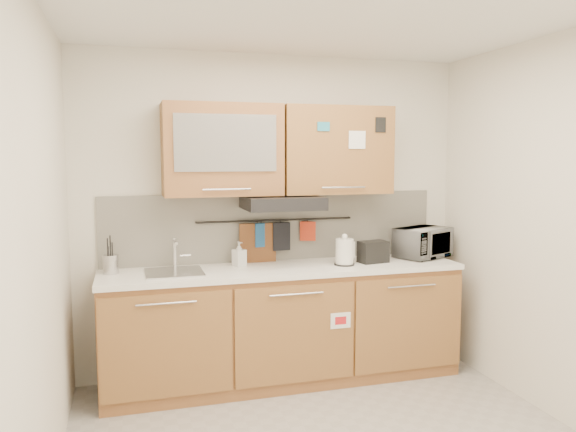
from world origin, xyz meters
TOP-DOWN VIEW (x-y plane):
  - ceiling at (0.00, 0.00)m, footprint 3.20×3.20m
  - wall_back at (0.00, 1.50)m, footprint 3.20×0.00m
  - wall_left at (-1.60, 0.00)m, footprint 0.00×3.00m
  - wall_right at (1.60, 0.00)m, footprint 0.00×3.00m
  - base_cabinet at (0.00, 1.19)m, footprint 2.80×0.64m
  - countertop at (0.00, 1.19)m, footprint 2.82×0.62m
  - backsplash at (0.00, 1.49)m, footprint 2.80×0.02m
  - upper_cabinets at (-0.00, 1.32)m, footprint 1.82×0.37m
  - range_hood at (0.00, 1.25)m, footprint 0.60×0.46m
  - sink at (-0.85, 1.21)m, footprint 0.42×0.40m
  - utensil_rail at (0.00, 1.45)m, footprint 1.30×0.02m
  - utensil_crock at (-1.30, 1.30)m, footprint 0.12×0.12m
  - kettle at (0.48, 1.13)m, footprint 0.19×0.18m
  - toaster at (0.74, 1.17)m, footprint 0.25×0.18m
  - microwave at (1.25, 1.26)m, footprint 0.55×0.47m
  - soap_bottle at (-0.33, 1.33)m, footprint 0.12×0.12m
  - cutting_board at (-0.16, 1.44)m, footprint 0.30×0.02m
  - oven_mitt at (-0.13, 1.44)m, footprint 0.12×0.05m
  - dark_pouch at (0.04, 1.44)m, footprint 0.15×0.04m
  - pot_holder at (0.27, 1.44)m, footprint 0.13×0.07m

SIDE VIEW (x-z plane):
  - base_cabinet at x=0.00m, z-range -0.03..0.85m
  - countertop at x=0.00m, z-range 0.88..0.92m
  - sink at x=-0.85m, z-range 0.79..1.05m
  - utensil_crock at x=-1.30m, z-range 0.85..1.14m
  - toaster at x=0.74m, z-range 0.92..1.10m
  - soap_bottle at x=-0.33m, z-range 0.92..1.11m
  - kettle at x=0.48m, z-range 0.89..1.15m
  - microwave at x=1.25m, z-range 0.92..1.17m
  - cutting_board at x=-0.16m, z-range 0.87..1.24m
  - dark_pouch at x=0.04m, z-range 1.01..1.24m
  - oven_mitt at x=-0.13m, z-range 1.05..1.24m
  - pot_holder at x=0.27m, z-range 1.08..1.24m
  - backsplash at x=0.00m, z-range 0.92..1.48m
  - utensil_rail at x=0.00m, z-range 1.25..1.27m
  - wall_left at x=-1.60m, z-range -0.20..2.80m
  - wall_right at x=1.60m, z-range -0.20..2.80m
  - wall_back at x=0.00m, z-range -0.30..2.90m
  - range_hood at x=0.00m, z-range 1.37..1.47m
  - upper_cabinets at x=0.00m, z-range 1.48..2.18m
  - ceiling at x=0.00m, z-range 2.60..2.60m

